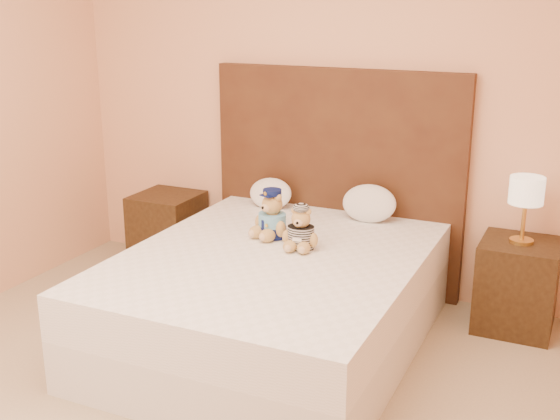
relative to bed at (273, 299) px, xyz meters
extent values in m
cube|color=#E6A57D|center=(0.00, 1.05, 1.07)|extent=(4.00, 0.04, 2.70)
cube|color=white|center=(0.00, 0.00, -0.13)|extent=(1.60, 2.00, 0.30)
cube|color=white|center=(0.00, 0.00, 0.15)|extent=(1.60, 2.00, 0.25)
cube|color=#482915|center=(0.00, 1.01, 0.47)|extent=(1.75, 0.08, 1.50)
cube|color=#3B2813|center=(-1.25, 0.80, 0.00)|extent=(0.45, 0.45, 0.55)
cube|color=#3B2813|center=(1.25, 0.80, 0.00)|extent=(0.45, 0.45, 0.55)
cylinder|color=gold|center=(1.25, 0.80, 0.28)|extent=(0.14, 0.14, 0.02)
cylinder|color=gold|center=(1.25, 0.80, 0.41)|extent=(0.02, 0.02, 0.26)
cylinder|color=beige|center=(1.25, 0.80, 0.59)|extent=(0.20, 0.20, 0.16)
ellipsoid|color=white|center=(-0.41, 0.83, 0.38)|extent=(0.31, 0.20, 0.22)
ellipsoid|color=white|center=(0.29, 0.83, 0.40)|extent=(0.36, 0.23, 0.25)
camera|label=1|loc=(1.60, -3.36, 1.66)|focal=45.00mm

